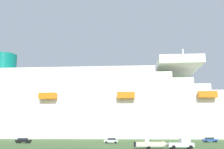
# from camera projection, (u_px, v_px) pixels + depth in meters

# --- Properties ---
(ground_plane) EXTENTS (600.00, 600.00, 0.00)m
(ground_plane) POSITION_uv_depth(u_px,v_px,m) (107.00, 141.00, 99.02)
(ground_plane) COLOR #4C6B38
(cruise_ship) EXTENTS (247.80, 48.48, 53.05)m
(cruise_ship) POSITION_uv_depth(u_px,v_px,m) (61.00, 110.00, 142.65)
(cruise_ship) COLOR white
(cruise_ship) RESTS_ON ground_plane
(pickup_truck) EXTENTS (5.73, 2.61, 2.20)m
(pickup_truck) POSITION_uv_depth(u_px,v_px,m) (181.00, 144.00, 59.28)
(pickup_truck) COLOR silver
(pickup_truck) RESTS_ON ground_plane
(small_boat_on_trailer) EXTENTS (8.39, 2.35, 2.15)m
(small_boat_on_trailer) POSITION_uv_depth(u_px,v_px,m) (153.00, 144.00, 58.91)
(small_boat_on_trailer) COLOR #595960
(small_boat_on_trailer) RESTS_ON ground_plane
(parked_car_silver_sedan) EXTENTS (4.29, 2.19, 1.58)m
(parked_car_silver_sedan) POSITION_uv_depth(u_px,v_px,m) (111.00, 141.00, 83.38)
(parked_car_silver_sedan) COLOR silver
(parked_car_silver_sedan) RESTS_ON ground_plane
(parked_car_black_coupe) EXTENTS (4.81, 2.53, 1.58)m
(parked_car_black_coupe) POSITION_uv_depth(u_px,v_px,m) (23.00, 140.00, 83.95)
(parked_car_black_coupe) COLOR black
(parked_car_black_coupe) RESTS_ON ground_plane
(parked_car_blue_suv) EXTENTS (4.75, 2.17, 1.58)m
(parked_car_blue_suv) POSITION_uv_depth(u_px,v_px,m) (210.00, 140.00, 90.13)
(parked_car_blue_suv) COLOR #264C99
(parked_car_blue_suv) RESTS_ON ground_plane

